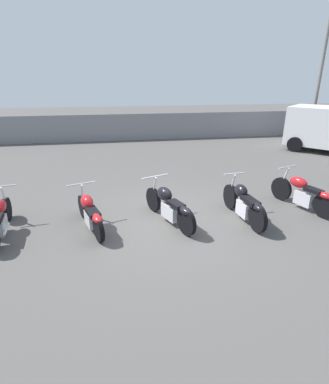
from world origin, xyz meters
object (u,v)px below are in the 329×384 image
(light_pole_left, at_px, (325,48))
(motorcycle_slot_1, at_px, (90,213))
(motorcycle_slot_4, at_px, (304,194))
(motorcycle_slot_3, at_px, (244,203))
(motorcycle_slot_2, at_px, (169,206))
(motorcycle_slot_0, at_px, (0,219))

(light_pole_left, relative_size, motorcycle_slot_1, 4.28)
(light_pole_left, relative_size, motorcycle_slot_4, 4.04)
(motorcycle_slot_1, bearing_deg, motorcycle_slot_3, -21.00)
(light_pole_left, xyz_separation_m, motorcycle_slot_2, (-9.51, -8.57, -4.24))
(light_pole_left, distance_m, motorcycle_slot_1, 14.89)
(light_pole_left, bearing_deg, motorcycle_slot_3, -131.22)
(motorcycle_slot_1, bearing_deg, light_pole_left, 18.10)
(motorcycle_slot_2, height_order, motorcycle_slot_3, motorcycle_slot_3)
(motorcycle_slot_4, bearing_deg, motorcycle_slot_3, 172.41)
(light_pole_left, height_order, motorcycle_slot_2, light_pole_left)
(light_pole_left, distance_m, motorcycle_slot_4, 11.03)
(motorcycle_slot_0, bearing_deg, motorcycle_slot_4, -5.75)
(motorcycle_slot_3, bearing_deg, motorcycle_slot_1, 172.39)
(motorcycle_slot_2, relative_size, motorcycle_slot_4, 1.04)
(motorcycle_slot_4, bearing_deg, motorcycle_slot_0, 162.71)
(light_pole_left, relative_size, motorcycle_slot_2, 3.90)
(light_pole_left, distance_m, motorcycle_slot_0, 16.44)
(motorcycle_slot_0, distance_m, motorcycle_slot_3, 5.71)
(motorcycle_slot_1, relative_size, motorcycle_slot_2, 0.91)
(motorcycle_slot_0, xyz_separation_m, motorcycle_slot_1, (1.97, -0.02, 0.02))
(light_pole_left, distance_m, motorcycle_slot_2, 13.48)
(motorcycle_slot_1, relative_size, motorcycle_slot_4, 0.94)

